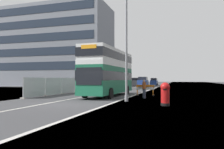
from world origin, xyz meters
The scene contains 14 objects.
ground centered at (0.63, 0.11, -0.05)m, with size 140.00×280.00×0.10m.
double_decker_bus centered at (0.69, 8.28, 2.56)m, with size 2.96×10.37×4.81m.
lamppost_foreground centered at (3.80, 3.23, 4.22)m, with size 0.29×0.70×8.91m.
red_pillar_postbox centered at (6.94, 1.27, 0.85)m, with size 0.63×0.63×1.55m.
roadworks_barrier centered at (4.24, 10.11, 0.74)m, with size 1.98×0.76×1.15m.
construction_site_fence centered at (-5.64, 11.24, 0.95)m, with size 0.44×17.20×1.98m.
car_oncoming_near centered at (-2.91, 24.89, 0.94)m, with size 2.01×4.05×1.98m.
car_receding_mid centered at (0.08, 34.34, 1.07)m, with size 2.08×4.09×2.27m.
car_receding_far centered at (-3.07, 42.39, 1.00)m, with size 1.98×4.07×2.12m.
car_far_side centered at (0.60, 50.99, 0.98)m, with size 1.99×4.16×2.07m.
bare_tree_far_verge_near centered at (-10.36, 36.25, 2.24)m, with size 2.75×2.81×4.20m.
bare_tree_far_verge_mid centered at (-14.58, 48.72, 2.17)m, with size 2.23×2.89×4.35m.
pedestrian_at_kerb centered at (4.67, 6.74, 0.87)m, with size 0.34×0.34×1.72m.
backdrop_office_block centered at (-23.15, 37.57, 10.16)m, with size 27.67×13.14×20.31m.
Camera 1 is at (7.91, -13.95, 1.77)m, focal length 35.58 mm.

